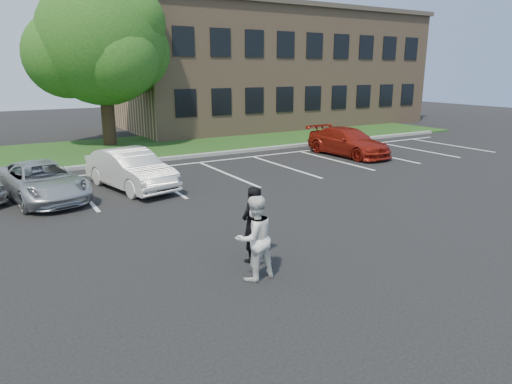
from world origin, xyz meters
TOP-DOWN VIEW (x-y plane):
  - ground_plane at (0.00, 0.00)m, footprint 90.00×90.00m
  - curb at (0.00, 12.00)m, footprint 40.00×0.30m
  - grass_strip at (0.00, 16.00)m, footprint 44.00×8.00m
  - stall_lines at (1.40, 8.95)m, footprint 34.00×5.36m
  - office_building at (14.00, 21.99)m, footprint 22.40×10.40m
  - tree at (0.57, 17.65)m, footprint 7.80×7.20m
  - man_black_suit at (-0.67, 0.03)m, footprint 0.73×0.62m
  - man_white_shirt at (-1.09, -0.77)m, footprint 0.88×0.70m
  - car_silver_minivan at (-4.02, 7.73)m, footprint 2.81×4.67m
  - car_white_sedan at (-1.16, 7.66)m, footprint 2.39×4.45m
  - car_red_compact at (9.78, 8.63)m, footprint 2.15×4.69m

SIDE VIEW (x-z plane):
  - ground_plane at x=0.00m, z-range 0.00..0.00m
  - stall_lines at x=1.40m, z-range 0.00..0.01m
  - grass_strip at x=0.00m, z-range 0.00..0.08m
  - curb at x=0.00m, z-range 0.00..0.15m
  - car_silver_minivan at x=-4.02m, z-range 0.00..1.21m
  - car_red_compact at x=9.78m, z-range 0.00..1.33m
  - car_white_sedan at x=-1.16m, z-range 0.00..1.39m
  - man_black_suit at x=-0.67m, z-range 0.00..1.69m
  - man_white_shirt at x=-1.09m, z-range 0.00..1.73m
  - office_building at x=14.00m, z-range 0.01..8.31m
  - tree at x=0.57m, z-range 0.95..9.75m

